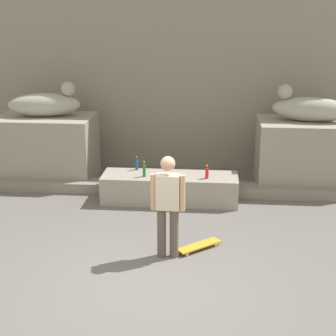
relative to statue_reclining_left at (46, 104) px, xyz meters
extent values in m
plane|color=#605E5B|center=(2.87, -4.32, -1.76)|extent=(40.00, 40.00, 0.00)
cube|color=gray|center=(2.87, 1.50, 1.12)|extent=(10.95, 0.60, 5.77)
cube|color=gray|center=(-0.04, -0.01, -1.02)|extent=(2.14, 1.38, 1.48)
cube|color=gray|center=(5.77, -0.01, -1.02)|extent=(2.14, 1.38, 1.48)
ellipsoid|color=#9D9F91|center=(-0.04, -0.01, -0.02)|extent=(1.67, 0.80, 0.52)
sphere|color=#9D9F91|center=(0.51, 0.08, 0.33)|extent=(0.32, 0.32, 0.32)
ellipsoid|color=#9D9F91|center=(5.77, -0.01, -0.02)|extent=(1.66, 0.79, 0.52)
sphere|color=#9D9F91|center=(5.23, 0.07, 0.33)|extent=(0.32, 0.32, 0.32)
cube|color=gray|center=(2.87, -1.18, -1.48)|extent=(2.75, 0.81, 0.56)
cylinder|color=brown|center=(2.94, -3.62, -1.35)|extent=(0.14, 0.14, 0.82)
cylinder|color=brown|center=(3.14, -3.62, -1.35)|extent=(0.14, 0.14, 0.82)
cube|color=beige|center=(3.04, -3.62, -0.66)|extent=(0.37, 0.21, 0.56)
sphere|color=tan|center=(3.04, -3.62, -0.21)|extent=(0.23, 0.23, 0.23)
cylinder|color=tan|center=(2.82, -3.61, -0.67)|extent=(0.09, 0.09, 0.58)
cylinder|color=tan|center=(3.27, -3.63, -0.67)|extent=(0.09, 0.09, 0.58)
cube|color=gold|center=(3.53, -3.33, -1.69)|extent=(0.74, 0.67, 0.02)
cylinder|color=white|center=(3.72, -3.08, -1.73)|extent=(0.06, 0.06, 0.06)
cylinder|color=white|center=(3.81, -3.19, -1.73)|extent=(0.06, 0.06, 0.06)
cylinder|color=white|center=(3.26, -3.47, -1.73)|extent=(0.06, 0.06, 0.06)
cylinder|color=white|center=(3.35, -3.58, -1.73)|extent=(0.06, 0.06, 0.06)
cylinder|color=#1E722D|center=(2.37, -1.32, -1.08)|extent=(0.06, 0.06, 0.24)
cylinder|color=#1E722D|center=(2.37, -1.32, -0.92)|extent=(0.03, 0.03, 0.06)
cylinder|color=yellow|center=(2.37, -1.32, -0.89)|extent=(0.03, 0.03, 0.01)
cylinder|color=#194C99|center=(2.15, -0.88, -1.09)|extent=(0.06, 0.06, 0.21)
cylinder|color=#194C99|center=(2.15, -0.88, -0.95)|extent=(0.03, 0.03, 0.06)
cylinder|color=yellow|center=(2.15, -0.88, -0.92)|extent=(0.03, 0.03, 0.01)
cylinder|color=red|center=(3.62, -1.33, -1.10)|extent=(0.07, 0.07, 0.20)
cylinder|color=red|center=(3.62, -1.33, -0.97)|extent=(0.03, 0.03, 0.06)
cylinder|color=yellow|center=(3.62, -1.33, -0.93)|extent=(0.04, 0.04, 0.01)
cube|color=gray|center=(2.87, -0.72, -1.65)|extent=(7.95, 0.50, 0.23)
camera|label=1|loc=(3.69, -11.02, 2.07)|focal=54.87mm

